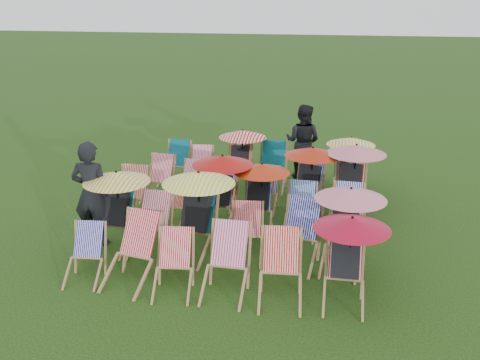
% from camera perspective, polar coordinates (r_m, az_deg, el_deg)
% --- Properties ---
extents(ground, '(100.00, 100.00, 0.00)m').
position_cam_1_polar(ground, '(10.05, -0.58, -5.32)').
color(ground, black).
rests_on(ground, ground).
extents(deckchair_0, '(0.62, 0.81, 0.82)m').
position_cam_1_polar(deckchair_0, '(8.57, -16.26, -7.68)').
color(deckchair_0, '#9F744A').
rests_on(deckchair_0, ground).
extents(deckchair_1, '(0.84, 1.05, 1.03)m').
position_cam_1_polar(deckchair_1, '(8.26, -11.55, -7.54)').
color(deckchair_1, '#9F744A').
rests_on(deckchair_1, ground).
extents(deckchair_2, '(0.68, 0.87, 0.88)m').
position_cam_1_polar(deckchair_2, '(7.96, -7.15, -8.97)').
color(deckchair_2, '#9F744A').
rests_on(deckchair_2, ground).
extents(deckchair_3, '(0.67, 0.92, 0.99)m').
position_cam_1_polar(deckchair_3, '(7.83, -1.53, -8.86)').
color(deckchair_3, '#9F744A').
rests_on(deckchair_3, ground).
extents(deckchair_4, '(0.73, 0.95, 0.97)m').
position_cam_1_polar(deckchair_4, '(7.70, 4.36, -9.51)').
color(deckchair_4, '#9F744A').
rests_on(deckchair_4, ground).
extents(deckchair_5, '(1.07, 1.12, 1.28)m').
position_cam_1_polar(deckchair_5, '(7.68, 11.30, -8.35)').
color(deckchair_5, '#9F744A').
rests_on(deckchair_5, ground).
extents(deckchair_6, '(1.13, 1.18, 1.35)m').
position_cam_1_polar(deckchair_6, '(9.36, -13.31, -3.04)').
color(deckchair_6, '#9F744A').
rests_on(deckchair_6, ground).
extents(deckchair_7, '(0.67, 0.91, 0.96)m').
position_cam_1_polar(deckchair_7, '(9.17, -9.53, -4.80)').
color(deckchair_7, '#9F744A').
rests_on(deckchair_7, ground).
extents(deckchair_8, '(1.21, 1.28, 1.43)m').
position_cam_1_polar(deckchair_8, '(8.87, -4.92, -3.53)').
color(deckchair_8, '#9F744A').
rests_on(deckchair_8, ground).
extents(deckchair_9, '(0.65, 0.85, 0.87)m').
position_cam_1_polar(deckchair_9, '(8.88, 0.69, -5.72)').
color(deckchair_9, '#9F744A').
rests_on(deckchair_9, ground).
extents(deckchair_10, '(0.81, 1.03, 1.01)m').
position_cam_1_polar(deckchair_10, '(8.70, 6.24, -5.84)').
color(deckchair_10, '#9F744A').
rests_on(deckchair_10, ground).
extents(deckchair_11, '(1.12, 1.19, 1.33)m').
position_cam_1_polar(deckchair_11, '(8.59, 11.13, -5.02)').
color(deckchair_11, '#9F744A').
rests_on(deckchair_11, ground).
extents(deckchair_12, '(0.68, 0.93, 0.99)m').
position_cam_1_polar(deckchair_12, '(10.54, -11.62, -1.61)').
color(deckchair_12, '#9F744A').
rests_on(deckchair_12, ground).
extents(deckchair_13, '(0.60, 0.79, 0.82)m').
position_cam_1_polar(deckchair_13, '(10.18, -7.27, -2.65)').
color(deckchair_13, '#9F744A').
rests_on(deckchair_13, ground).
extents(deckchair_14, '(1.14, 1.20, 1.35)m').
position_cam_1_polar(deckchair_14, '(9.99, -2.26, -1.05)').
color(deckchair_14, '#9F744A').
rests_on(deckchair_14, ground).
extents(deckchair_15, '(1.04, 1.09, 1.23)m').
position_cam_1_polar(deckchair_15, '(9.89, 2.03, -1.65)').
color(deckchair_15, '#9F744A').
rests_on(deckchair_15, ground).
extents(deckchair_16, '(0.60, 0.84, 0.91)m').
position_cam_1_polar(deckchair_16, '(9.77, 6.44, -3.29)').
color(deckchair_16, '#9F744A').
rests_on(deckchair_16, ground).
extents(deckchair_17, '(0.64, 0.87, 0.92)m').
position_cam_1_polar(deckchair_17, '(9.78, 11.40, -3.48)').
color(deckchair_17, '#9F744A').
rests_on(deckchair_17, ground).
extents(deckchair_18, '(0.64, 0.86, 0.91)m').
position_cam_1_polar(deckchair_18, '(11.48, -8.78, 0.09)').
color(deckchair_18, '#9F744A').
rests_on(deckchair_18, ground).
extents(deckchair_19, '(0.69, 0.87, 0.86)m').
position_cam_1_polar(deckchair_19, '(11.16, -5.47, -0.44)').
color(deckchair_19, '#9F744A').
rests_on(deckchair_19, ground).
extents(deckchair_20, '(0.67, 0.90, 0.94)m').
position_cam_1_polar(deckchair_20, '(11.00, -1.96, -0.45)').
color(deckchair_20, '#9F744A').
rests_on(deckchair_20, ground).
extents(deckchair_21, '(0.59, 0.80, 0.84)m').
position_cam_1_polar(deckchair_21, '(10.84, 2.65, -1.05)').
color(deckchair_21, '#9F744A').
rests_on(deckchair_21, ground).
extents(deckchair_22, '(1.11, 1.18, 1.32)m').
position_cam_1_polar(deckchair_22, '(10.73, 7.29, 0.16)').
color(deckchair_22, '#9F744A').
rests_on(deckchair_22, ground).
extents(deckchair_23, '(1.17, 1.23, 1.39)m').
position_cam_1_polar(deckchair_23, '(10.77, 11.82, 0.19)').
color(deckchair_23, '#9F744A').
rests_on(deckchair_23, ground).
extents(deckchair_24, '(0.67, 0.90, 0.94)m').
position_cam_1_polar(deckchair_24, '(12.45, -6.99, 1.78)').
color(deckchair_24, '#9F744A').
rests_on(deckchair_24, ground).
extents(deckchair_25, '(0.65, 0.84, 0.85)m').
position_cam_1_polar(deckchair_25, '(12.26, -4.19, 1.40)').
color(deckchair_25, '#9F744A').
rests_on(deckchair_25, ground).
extents(deckchair_26, '(1.08, 1.15, 1.28)m').
position_cam_1_polar(deckchair_26, '(12.12, 0.03, 2.47)').
color(deckchair_26, '#9F744A').
rests_on(deckchair_26, ground).
extents(deckchair_27, '(0.67, 0.94, 1.02)m').
position_cam_1_polar(deckchair_27, '(11.97, 3.38, 1.39)').
color(deckchair_27, '#9F744A').
rests_on(deckchair_27, ground).
extents(deckchair_28, '(0.68, 0.85, 0.84)m').
position_cam_1_polar(deckchair_28, '(11.93, 7.57, 0.74)').
color(deckchair_28, '#9F744A').
rests_on(deckchair_28, ground).
extents(deckchair_29, '(1.05, 1.09, 1.25)m').
position_cam_1_polar(deckchair_29, '(11.86, 11.40, 1.61)').
color(deckchair_29, '#9F744A').
rests_on(deckchair_29, ground).
extents(person_left, '(0.69, 0.47, 1.87)m').
position_cam_1_polar(person_left, '(9.52, -15.56, -1.42)').
color(person_left, black).
rests_on(person_left, ground).
extents(person_rear, '(1.00, 0.86, 1.77)m').
position_cam_1_polar(person_rear, '(12.69, 6.71, 4.10)').
color(person_rear, black).
rests_on(person_rear, ground).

